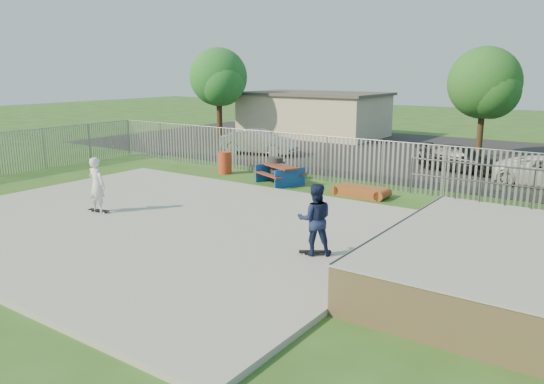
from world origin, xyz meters
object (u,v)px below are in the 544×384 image
Objects in this scene: picnic_table at (280,174)px; skater_white at (97,185)px; car_silver at (259,142)px; trash_bin_grey at (276,169)px; trash_bin_red at (225,163)px; tree_mid at (484,83)px; funbox at (361,191)px; skater_navy at (315,219)px; car_dark at (460,159)px; tree_left at (219,77)px.

skater_white is at bearing -80.80° from picnic_table.
trash_bin_grey is at bearing -149.32° from car_silver.
trash_bin_red is 0.17× the size of tree_mid.
skater_white reaches higher than trash_bin_grey.
trash_bin_red is at bearing 175.94° from funbox.
car_silver is 12.92m from tree_mid.
skater_white is (-2.03, -7.83, 0.67)m from picnic_table.
trash_bin_red is at bearing -73.98° from skater_navy.
skater_navy is at bearing -176.97° from skater_white.
picnic_table is at bearing -105.59° from skater_white.
skater_navy is at bearing -87.42° from tree_mid.
trash_bin_grey is 7.42m from car_silver.
tree_mid is (5.13, 12.45, 3.68)m from picnic_table.
skater_navy is (9.44, -7.67, 0.56)m from trash_bin_red.
skater_navy is at bearing -150.52° from car_silver.
funbox is 0.42× the size of car_silver.
trash_bin_red is 11.34m from car_dark.
trash_bin_red is 0.24× the size of car_silver.
car_silver is 1.06× the size of car_dark.
car_dark is 0.69× the size of tree_mid.
picnic_table is at bearing -85.24° from skater_navy.
car_dark is (1.69, 7.40, 0.44)m from funbox.
picnic_table is 17.30m from tree_left.
trash_bin_grey is 8.48m from skater_white.
skater_navy is (0.89, -19.70, -3.01)m from tree_mid.
funbox is 0.31× the size of tree_mid.
tree_left is (-12.23, 10.49, 3.77)m from trash_bin_grey.
tree_mid is at bearing 91.35° from picnic_table.
tree_left is (-9.36, 10.58, 3.76)m from trash_bin_red.
funbox is (3.88, -0.09, -0.23)m from picnic_table.
tree_left is at bearing 43.67° from car_silver.
skater_white reaches higher than trash_bin_red.
tree_mid is (17.92, 1.46, -0.19)m from tree_left.
tree_mid is 19.95m from skater_navy.
picnic_table reaches higher than funbox.
skater_navy and skater_white have the same top height.
trash_bin_grey is at bearing 172.32° from funbox.
car_dark is 2.23× the size of skater_navy.
trash_bin_grey is at bearing -101.13° from skater_white.
picnic_table is 0.57× the size of car_dark.
trash_bin_red is at bearing -81.45° from skater_white.
car_dark is 16.95m from skater_white.
picnic_table is at bearing -112.41° from tree_mid.
skater_navy is at bearing -73.58° from funbox.
trash_bin_grey is 0.16× the size of tree_left.
skater_navy is (18.80, -18.24, -3.20)m from tree_left.
skater_white is at bearing 161.89° from car_dark.
car_dark is at bearing -117.69° from skater_white.
skater_navy is (6.57, -7.76, 0.57)m from trash_bin_grey.
car_silver is 14.25m from skater_white.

